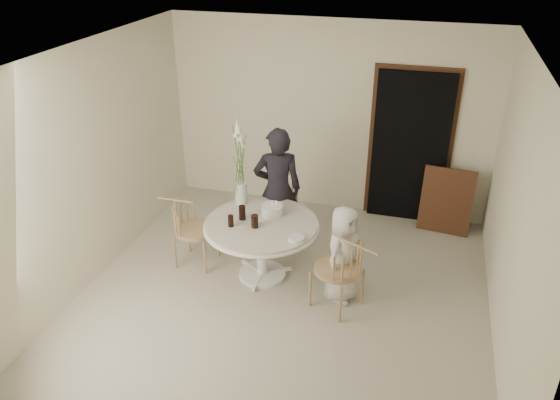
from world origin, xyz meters
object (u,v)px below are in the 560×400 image
(table, at_px, (262,231))
(flower_vase, at_px, (240,171))
(chair_right, at_px, (347,266))
(girl, at_px, (277,190))
(chair_far, at_px, (284,196))
(boy, at_px, (343,254))
(chair_left, at_px, (186,222))
(birthday_cake, at_px, (272,210))

(table, bearing_deg, flower_vase, 134.05)
(table, bearing_deg, chair_right, -19.35)
(girl, distance_m, flower_vase, 0.58)
(chair_far, relative_size, boy, 0.71)
(chair_right, bearing_deg, chair_left, -75.63)
(chair_right, height_order, girl, girl)
(table, height_order, chair_far, chair_far)
(table, distance_m, girl, 0.72)
(table, relative_size, birthday_cake, 5.23)
(flower_vase, bearing_deg, table, -45.95)
(boy, distance_m, birthday_cake, 1.01)
(chair_far, relative_size, girl, 0.49)
(birthday_cake, bearing_deg, girl, 98.71)
(chair_far, distance_m, girl, 0.50)
(table, height_order, girl, girl)
(girl, distance_m, birthday_cake, 0.49)
(chair_far, height_order, boy, boy)
(boy, bearing_deg, chair_right, -138.82)
(flower_vase, bearing_deg, chair_left, -149.96)
(boy, xyz_separation_m, birthday_cake, (-0.91, 0.37, 0.22))
(chair_far, xyz_separation_m, boy, (1.01, -1.26, 0.05))
(boy, bearing_deg, flower_vase, 86.42)
(birthday_cake, relative_size, flower_vase, 0.23)
(table, xyz_separation_m, birthday_cake, (0.07, 0.21, 0.18))
(chair_right, distance_m, birthday_cake, 1.18)
(chair_left, distance_m, birthday_cake, 1.08)
(table, height_order, flower_vase, flower_vase)
(chair_right, distance_m, flower_vase, 1.74)
(chair_far, xyz_separation_m, flower_vase, (-0.34, -0.71, 0.63))
(boy, bearing_deg, girl, 67.70)
(table, height_order, birthday_cake, birthday_cake)
(boy, distance_m, flower_vase, 1.58)
(chair_left, relative_size, boy, 0.75)
(chair_right, xyz_separation_m, boy, (-0.09, 0.21, -0.00))
(table, distance_m, flower_vase, 0.77)
(chair_far, height_order, birthday_cake, birthday_cake)
(chair_far, bearing_deg, chair_right, -43.12)
(chair_far, relative_size, flower_vase, 0.74)
(chair_left, height_order, boy, boy)
(chair_right, xyz_separation_m, girl, (-1.07, 1.07, 0.24))
(table, relative_size, chair_left, 1.55)
(chair_left, height_order, girl, girl)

